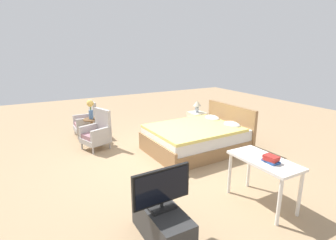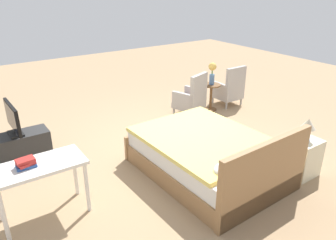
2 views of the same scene
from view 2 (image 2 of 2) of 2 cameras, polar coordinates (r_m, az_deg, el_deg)
The scene contains 12 objects.
ground_plane at distance 5.69m, azimuth -0.26°, elevation -4.82°, with size 16.00×16.00×0.00m, color #A38460.
bed at distance 4.84m, azimuth 7.19°, elevation -6.37°, with size 1.64×2.20×0.96m.
armchair_by_window_left at distance 7.62m, azimuth 10.65°, elevation 5.29°, with size 0.54×0.54×0.92m.
armchair_by_window_right at distance 6.92m, azimuth 4.11°, elevation 3.79°, with size 0.69×0.69×0.92m.
side_table at distance 7.25m, azimuth 7.50°, elevation 4.52°, with size 0.40×0.40×0.59m.
flower_vase at distance 7.10m, azimuth 7.71°, elevation 8.44°, with size 0.17×0.17×0.48m.
nightstand at distance 5.21m, azimuth 22.30°, elevation -6.01°, with size 0.44×0.41×0.57m.
table_lamp at distance 5.00m, azimuth 23.17°, elevation -1.00°, with size 0.22×0.22×0.33m.
tv_stand at distance 5.79m, azimuth -24.60°, elevation -4.20°, with size 0.96×0.40×0.43m.
tv_flatscreen at distance 5.60m, azimuth -25.43°, elevation 0.15°, with size 0.21×0.75×0.51m.
vanity_desk at distance 4.14m, azimuth -21.47°, elevation -8.47°, with size 1.04×0.52×0.72m.
book_stack at distance 4.06m, azimuth -23.53°, elevation -6.90°, with size 0.22×0.18×0.10m.
Camera 2 is at (2.81, 4.15, 2.68)m, focal length 35.00 mm.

